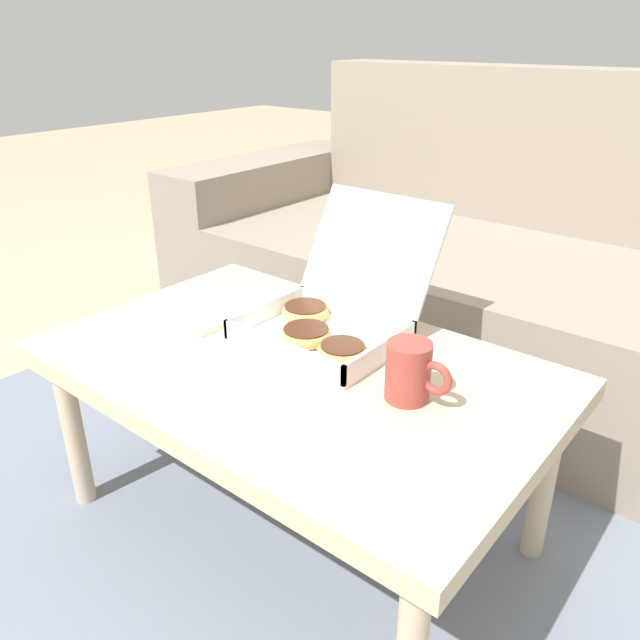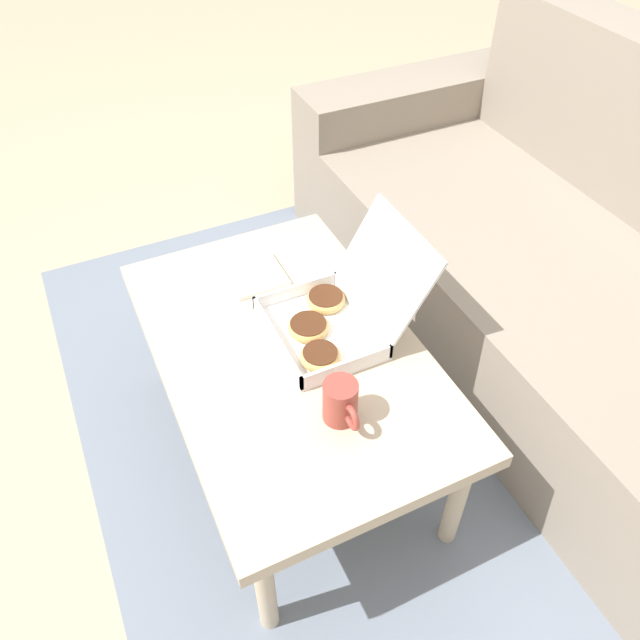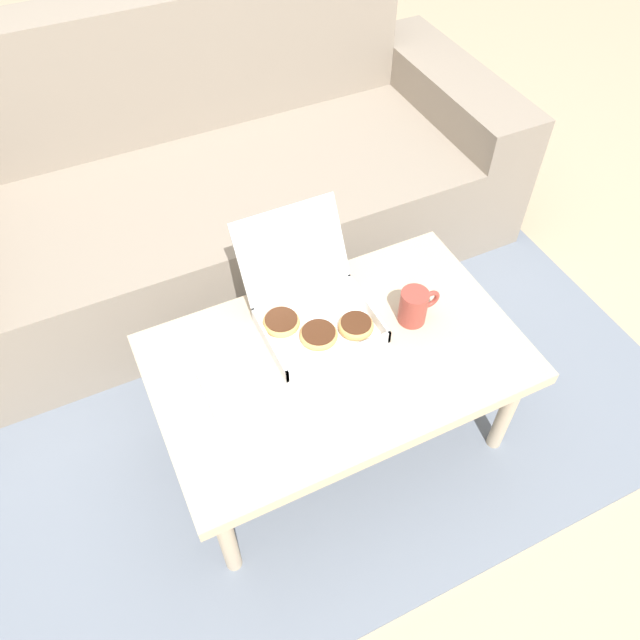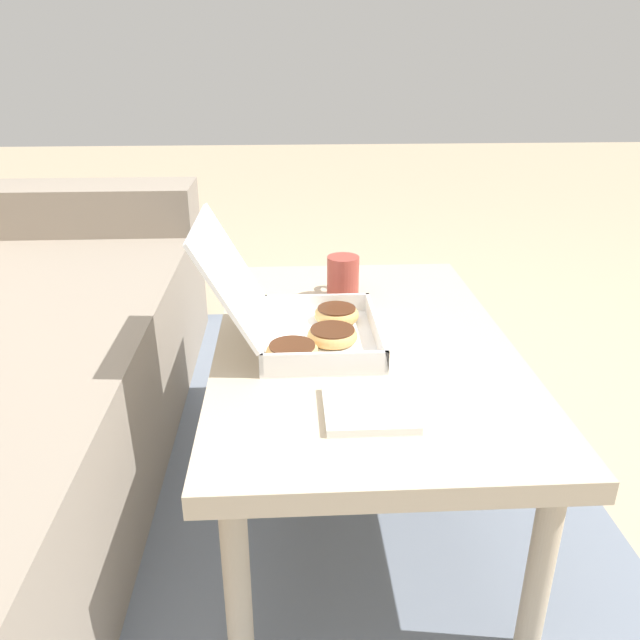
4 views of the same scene
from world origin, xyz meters
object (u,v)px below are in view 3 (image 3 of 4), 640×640
(couch, at_px, (220,187))
(coffee_table, at_px, (337,364))
(pastry_box, at_px, (313,311))
(coffee_mug, at_px, (414,306))

(couch, bearing_deg, coffee_table, -90.00)
(pastry_box, bearing_deg, coffee_table, -85.02)
(pastry_box, distance_m, coffee_mug, 0.28)
(pastry_box, height_order, coffee_mug, pastry_box)
(couch, distance_m, coffee_table, 0.97)
(couch, height_order, coffee_mug, couch)
(coffee_table, xyz_separation_m, coffee_mug, (0.24, 0.02, 0.10))
(pastry_box, xyz_separation_m, coffee_mug, (0.26, -0.11, 0.00))
(coffee_table, distance_m, coffee_mug, 0.26)
(coffee_table, bearing_deg, coffee_mug, 5.15)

